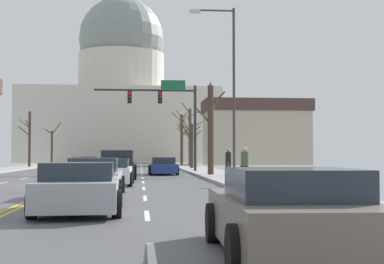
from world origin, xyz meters
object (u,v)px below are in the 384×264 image
at_px(signal_gantry, 167,106).
at_px(pedestrian_00, 228,161).
at_px(pedestrian_01, 245,163).
at_px(bicycle_parked, 243,172).
at_px(sedan_near_05, 289,215).
at_px(sedan_oncoming_01, 89,163).
at_px(sedan_oncoming_00, 82,164).
at_px(sedan_near_04, 79,189).
at_px(sedan_near_03, 95,178).
at_px(pickup_truck_near_01, 117,166).
at_px(street_lamp_right, 228,78).
at_px(sedan_near_00, 163,167).
at_px(sedan_near_02, 111,172).

bearing_deg(signal_gantry, pedestrian_00, -72.77).
bearing_deg(pedestrian_01, bicycle_parked, 80.85).
distance_m(pedestrian_00, pedestrian_01, 8.05).
height_order(sedan_near_05, sedan_oncoming_01, sedan_near_05).
bearing_deg(pedestrian_00, sedan_oncoming_00, 123.25).
bearing_deg(sedan_near_04, sedan_near_03, 90.70).
bearing_deg(pickup_truck_near_01, signal_gantry, 70.84).
distance_m(sedan_near_04, pedestrian_01, 12.62).
bearing_deg(sedan_oncoming_01, street_lamp_right, -71.94).
xyz_separation_m(street_lamp_right, sedan_near_04, (-6.08, -14.70, -4.79)).
height_order(sedan_oncoming_01, bicycle_parked, sedan_oncoming_01).
bearing_deg(street_lamp_right, bicycle_parked, 30.02).
height_order(sedan_near_00, pedestrian_00, pedestrian_00).
bearing_deg(pedestrian_00, sedan_near_00, 120.06).
distance_m(street_lamp_right, sedan_near_00, 11.99).
bearing_deg(sedan_near_03, sedan_oncoming_01, 95.37).
bearing_deg(bicycle_parked, sedan_near_00, 110.49).
distance_m(sedan_near_00, sedan_near_04, 25.46).
bearing_deg(sedan_oncoming_01, sedan_near_03, -84.63).
height_order(pedestrian_00, pedestrian_01, pedestrian_00).
xyz_separation_m(pickup_truck_near_01, sedan_near_04, (-0.15, -19.33, -0.15)).
bearing_deg(sedan_oncoming_00, signal_gantry, -37.31).
bearing_deg(sedan_oncoming_00, sedan_near_04, -84.29).
bearing_deg(signal_gantry, pickup_truck_near_01, -109.16).
relative_size(sedan_near_00, sedan_near_04, 1.04).
distance_m(sedan_near_04, sedan_near_05, 7.27).
xyz_separation_m(signal_gantry, pedestrian_01, (2.64, -18.22, -4.09)).
relative_size(pickup_truck_near_01, pedestrian_00, 3.52).
relative_size(sedan_near_02, sedan_near_03, 1.00).
xyz_separation_m(sedan_oncoming_01, bicycle_parked, (10.64, -29.68, -0.06)).
relative_size(pickup_truck_near_01, sedan_near_03, 1.23).
bearing_deg(sedan_oncoming_01, pedestrian_01, -73.60).
xyz_separation_m(sedan_near_05, pedestrian_01, (2.64, 17.31, 0.44)).
bearing_deg(pedestrian_01, pickup_truck_near_01, 125.98).
distance_m(sedan_near_05, pedestrian_00, 25.55).
bearing_deg(pedestrian_01, signal_gantry, 98.23).
bearing_deg(street_lamp_right, signal_gantry, 99.78).
bearing_deg(sedan_near_02, sedan_near_05, -79.60).
xyz_separation_m(pickup_truck_near_01, sedan_oncoming_01, (-3.90, 25.52, -0.19)).
distance_m(sedan_near_04, sedan_oncoming_00, 34.73).
xyz_separation_m(signal_gantry, pickup_truck_near_01, (-3.43, -9.87, -4.39)).
height_order(sedan_near_00, sedan_oncoming_00, sedan_near_00).
xyz_separation_m(sedan_near_04, sedan_near_05, (3.58, -6.33, 0.01)).
bearing_deg(pedestrian_00, sedan_oncoming_01, 112.10).
xyz_separation_m(sedan_near_03, sedan_oncoming_01, (-3.69, 39.24, -0.06)).
distance_m(sedan_near_04, pedestrian_00, 20.18).
bearing_deg(bicycle_parked, pedestrian_00, 92.27).
height_order(sedan_near_04, bicycle_parked, sedan_near_04).
xyz_separation_m(sedan_near_02, pedestrian_00, (6.60, 6.62, 0.46)).
bearing_deg(sedan_near_00, sedan_oncoming_01, 109.33).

